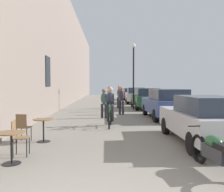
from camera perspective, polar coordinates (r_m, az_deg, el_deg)
building_facade_left at (r=17.70m, az=-13.41°, el=12.56°), size 0.54×68.00×9.79m
cafe_table_near at (r=6.00m, az=-22.43°, el=-9.67°), size 0.64×0.64×0.72m
cafe_chair_near_toward_wall at (r=6.60m, az=-21.09°, el=-8.58°), size 0.42×0.42×0.89m
cafe_table_mid at (r=7.98m, az=-15.71°, el=-6.59°), size 0.64×0.64×0.72m
cafe_chair_mid_toward_street at (r=8.08m, az=-20.10°, el=-6.57°), size 0.42×0.42×0.89m
cyclist_on_bicycle at (r=10.58m, az=-0.43°, el=-2.73°), size 0.52×1.76×1.74m
pedestrian_near at (r=13.22m, az=-1.91°, el=-1.32°), size 0.36×0.28×1.59m
pedestrian_mid at (r=14.91m, az=2.20°, el=-0.59°), size 0.37×0.29×1.73m
pedestrian_far at (r=16.52m, az=-0.63°, el=-0.34°), size 0.38×0.29×1.71m
pedestrian_furthest at (r=19.08m, az=1.68°, el=0.13°), size 0.38×0.30×1.77m
street_lamp at (r=18.39m, az=5.04°, el=6.61°), size 0.32×0.32×4.90m
parked_car_nearest at (r=7.96m, az=20.50°, el=-4.98°), size 1.75×4.10×1.46m
parked_car_second at (r=13.36m, az=12.46°, el=-1.67°), size 1.92×4.47×1.58m
parked_car_third at (r=18.78m, az=7.87°, el=-0.49°), size 1.87×4.42×1.57m
parked_car_fourth at (r=24.49m, az=5.46°, el=0.20°), size 2.01×4.49×1.57m
parked_car_fifth at (r=30.77m, az=4.07°, el=0.54°), size 1.74×4.09×1.45m
parked_motorcycle at (r=5.43m, az=23.23°, el=-12.21°), size 0.62×2.14×0.92m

